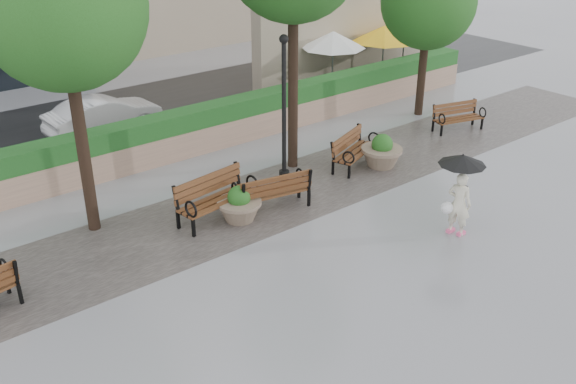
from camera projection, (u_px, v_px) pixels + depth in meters
ground at (356, 241)px, 14.71m from camera, size 100.00×100.00×0.00m
cobble_strip at (276, 196)px, 16.82m from camera, size 28.00×3.20×0.01m
hedge_wall at (195, 130)px, 19.33m from camera, size 24.00×0.80×1.35m
cafe_wall at (355, 28)px, 26.18m from camera, size 10.00×0.60×4.00m
cafe_hedge at (383, 79)px, 25.04m from camera, size 8.00×0.50×0.90m
asphalt_street at (137, 117)px, 22.43m from camera, size 40.00×7.00×0.00m
bench_1 at (217, 207)px, 15.57m from camera, size 2.13×1.09×1.09m
bench_2 at (272, 199)px, 15.99m from camera, size 2.01×1.11×1.02m
bench_3 at (354, 157)px, 18.45m from camera, size 1.93×1.30×0.97m
bench_4 at (458, 123)px, 21.09m from camera, size 1.80×1.10×0.91m
planter_left at (239, 207)px, 15.48m from camera, size 1.08×1.08×0.91m
planter_right at (382, 154)px, 18.39m from camera, size 1.18×1.18×0.99m
lamppost at (284, 120)px, 16.90m from camera, size 0.28×0.28×4.02m
tree_0 at (68, 12)px, 13.20m from camera, size 3.59×3.51×6.92m
tree_2 at (430, 4)px, 21.17m from camera, size 3.27×3.14×5.45m
patio_umb_white at (333, 40)px, 24.31m from camera, size 2.50×2.50×2.30m
patio_umb_yellow_a at (384, 34)px, 25.28m from camera, size 2.50×2.50×2.30m
patio_umb_yellow_b at (405, 29)px, 26.08m from camera, size 2.50×2.50×2.30m
car_right at (104, 116)px, 20.69m from camera, size 3.79×1.47×1.23m
pedestrian at (460, 187)px, 14.54m from camera, size 1.07×1.07×1.97m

